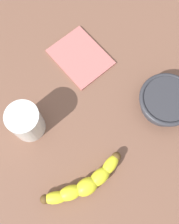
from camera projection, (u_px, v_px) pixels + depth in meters
wooden_tabletop at (88, 152)px, 66.81cm from camera, size 120.00×120.00×3.00cm
banana at (85, 184)px, 61.04cm from camera, size 14.26×18.06×4.00cm
smoothie_glass at (27, 121)px, 63.03cm from camera, size 8.05×8.05×9.55cm
ceramic_bowl at (166, 101)px, 66.28cm from camera, size 14.27×14.27×5.02cm
folded_napkin at (80, 57)px, 73.16cm from camera, size 19.86×18.36×0.60cm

